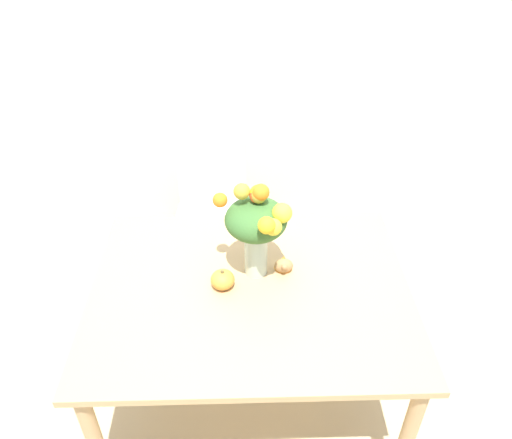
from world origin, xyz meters
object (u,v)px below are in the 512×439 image
at_px(flower_vase, 257,224).
at_px(pumpkin, 223,280).
at_px(turkey_figurine, 284,263).
at_px(dining_chair_near_window, 211,216).

bearing_deg(flower_vase, pumpkin, -149.17).
height_order(pumpkin, turkey_figurine, pumpkin).
relative_size(pumpkin, dining_chair_near_window, 0.11).
distance_m(flower_vase, turkey_figurine, 0.25).
height_order(flower_vase, turkey_figurine, flower_vase).
distance_m(pumpkin, dining_chair_near_window, 0.95).
bearing_deg(pumpkin, dining_chair_near_window, 96.73).
bearing_deg(dining_chair_near_window, turkey_figurine, -61.36).
bearing_deg(pumpkin, flower_vase, 30.83).
xyz_separation_m(turkey_figurine, dining_chair_near_window, (-0.36, 0.79, -0.32)).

